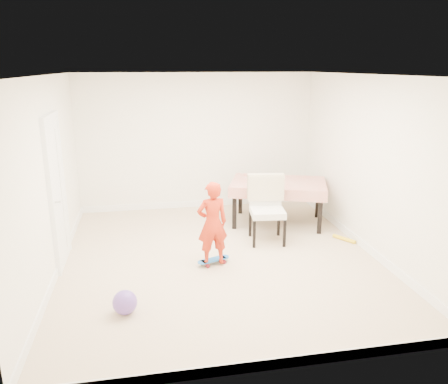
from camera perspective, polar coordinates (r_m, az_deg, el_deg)
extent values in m
plane|color=#C8AD8A|center=(6.47, -0.55, -8.64)|extent=(5.00, 5.00, 0.00)
cube|color=silver|center=(5.88, -0.62, 14.84)|extent=(4.50, 5.00, 0.04)
cube|color=white|center=(8.45, -3.51, 6.50)|extent=(4.50, 0.04, 2.60)
cube|color=white|center=(3.74, 6.03, -6.21)|extent=(4.50, 0.04, 2.60)
cube|color=white|center=(6.08, -21.77, 1.53)|extent=(0.04, 5.00, 2.60)
cube|color=white|center=(6.78, 18.34, 3.29)|extent=(0.04, 5.00, 2.60)
cube|color=white|center=(6.43, -20.96, -0.17)|extent=(0.11, 0.94, 2.11)
cube|color=white|center=(8.75, -3.38, -1.52)|extent=(4.50, 0.02, 0.12)
cube|color=white|center=(4.35, 5.55, -21.53)|extent=(4.50, 0.02, 0.12)
cube|color=white|center=(6.49, -20.71, -9.12)|extent=(0.02, 5.00, 0.12)
cube|color=white|center=(7.15, 17.54, -6.43)|extent=(0.02, 5.00, 0.12)
imported|color=red|center=(6.03, -1.53, -4.44)|extent=(0.47, 0.35, 1.19)
sphere|color=#6946A8|center=(5.22, -12.82, -13.88)|extent=(0.28, 0.28, 0.28)
cylinder|color=yellow|center=(7.34, 15.41, -5.92)|extent=(0.27, 0.37, 0.06)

